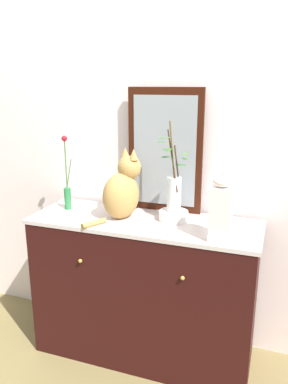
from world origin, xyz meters
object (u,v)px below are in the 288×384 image
Objects in this scene: bowl_porcelain at (174,216)px; cat_sitting at (123,190)px; vase_slim_green at (67,189)px; vase_glass_clear at (174,190)px; sideboard at (144,289)px; mirror_leaning at (165,151)px; jar_lidded_porcelain at (221,209)px.

cat_sitting is at bearing -169.75° from bowl_porcelain.
vase_slim_green is 0.72m from vase_glass_clear.
mirror_leaning is (0.06, 0.23, 0.87)m from sideboard.
mirror_leaning is 0.29m from vase_glass_clear.
bowl_porcelain is at bearing 10.25° from cat_sitting.
jar_lidded_porcelain is at bearing -10.43° from vase_slim_green.
mirror_leaning is 1.61× the size of vase_slim_green.
cat_sitting is at bearing -131.72° from mirror_leaning.
sideboard is 2.61× the size of vase_glass_clear.
vase_glass_clear is 1.43× the size of jar_lidded_porcelain.
vase_slim_green is (-0.41, 0.04, -0.04)m from cat_sitting.
cat_sitting reaches higher than bowl_porcelain.
mirror_leaning is at bearing 75.15° from sideboard.
sideboard is at bearing -161.21° from bowl_porcelain.
vase_slim_green reaches higher than cat_sitting.
mirror_leaning is 1.45× the size of vase_glass_clear.
cat_sitting is at bearing -170.36° from vase_glass_clear.
mirror_leaning is at bearing 17.13° from vase_slim_green.
bowl_porcelain is at bearing -56.50° from mirror_leaning.
bowl_porcelain is at bearing 18.79° from sideboard.
cat_sitting is 0.32m from vase_glass_clear.
mirror_leaning is at bearing 123.50° from bowl_porcelain.
vase_glass_clear is (0.31, 0.05, 0.01)m from cat_sitting.
vase_glass_clear is at bearing 17.77° from sideboard.
sideboard is 0.82m from vase_slim_green.
cat_sitting is 0.41m from vase_slim_green.
mirror_leaning is at bearing 48.28° from cat_sitting.
mirror_leaning is at bearing 122.90° from vase_glass_clear.
jar_lidded_porcelain is (0.42, -0.38, -0.22)m from mirror_leaning.
mirror_leaning is 0.42m from bowl_porcelain.
cat_sitting is 0.35m from bowl_porcelain.
vase_glass_clear reaches higher than sideboard.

